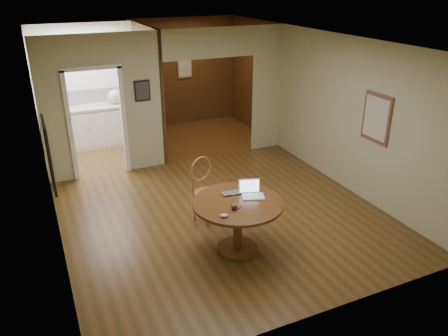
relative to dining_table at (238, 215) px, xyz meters
name	(u,v)px	position (x,y,z in m)	size (l,w,h in m)	color
floor	(224,216)	(0.23, 0.95, -0.58)	(5.00, 5.00, 0.00)	#4F3616
room_shell	(142,98)	(-0.24, 4.05, 0.71)	(5.20, 7.50, 5.00)	white
dining_table	(238,215)	(0.00, 0.00, 0.00)	(1.25, 1.25, 0.78)	#5A2E16
chair	(205,186)	(-0.07, 1.02, 0.00)	(0.56, 0.56, 1.05)	#A9653C
open_laptop	(251,191)	(0.25, 0.10, 0.26)	(0.36, 0.36, 0.22)	white
closed_laptop	(235,194)	(0.05, 0.20, 0.22)	(0.34, 0.22, 0.03)	#BDBCC1
mouse	(224,216)	(-0.35, -0.30, 0.23)	(0.11, 0.06, 0.05)	white
wine_glass	(234,206)	(-0.14, -0.17, 0.25)	(0.09, 0.09, 0.10)	white
pen	(239,208)	(-0.07, -0.17, 0.21)	(0.01, 0.01, 0.13)	#0D115C
kitchen_cabinet	(94,126)	(-1.12, 5.15, -0.11)	(2.06, 0.60, 0.94)	white
grocery_bag	(115,97)	(-0.59, 5.15, 0.52)	(0.33, 0.28, 0.33)	beige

